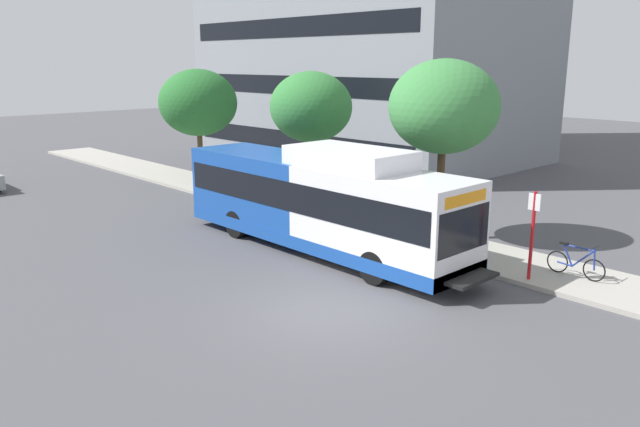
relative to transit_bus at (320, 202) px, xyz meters
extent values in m
plane|color=#4C4C51|center=(-3.70, 3.90, -1.70)|extent=(120.00, 120.00, 0.00)
cube|color=#A8A399|center=(3.30, 1.90, -1.63)|extent=(3.00, 56.00, 0.14)
cube|color=white|center=(0.00, -2.82, -0.02)|extent=(2.54, 5.80, 2.73)
cube|color=#19479E|center=(0.00, 2.98, -0.02)|extent=(2.54, 5.80, 2.73)
cube|color=#19479E|center=(0.00, 0.08, -1.16)|extent=(2.57, 11.60, 0.44)
cube|color=black|center=(0.00, 0.08, 0.35)|extent=(2.58, 11.25, 0.96)
cube|color=black|center=(0.00, -5.68, 0.15)|extent=(2.34, 0.10, 1.24)
cube|color=orange|center=(0.00, -5.69, 1.02)|extent=(1.90, 0.08, 0.32)
cube|color=white|center=(0.00, -1.37, 1.65)|extent=(2.16, 4.06, 0.60)
cube|color=black|center=(0.00, -6.07, -1.15)|extent=(1.78, 0.60, 0.10)
cylinder|color=black|center=(-1.13, -3.51, -1.20)|extent=(0.30, 1.00, 1.00)
cylinder|color=black|center=(1.13, -3.51, -1.20)|extent=(0.30, 1.00, 1.00)
cylinder|color=black|center=(-1.13, 3.27, -1.20)|extent=(0.30, 1.00, 1.00)
cylinder|color=black|center=(1.13, 3.27, -1.20)|extent=(0.30, 1.00, 1.00)
cylinder|color=red|center=(2.17, -6.56, -0.26)|extent=(0.10, 0.10, 2.60)
cube|color=white|center=(2.15, -6.56, 0.74)|extent=(0.04, 0.36, 0.48)
torus|color=black|center=(3.35, -7.93, -1.23)|extent=(0.04, 0.66, 0.66)
torus|color=black|center=(3.35, -6.83, -1.23)|extent=(0.04, 0.66, 0.66)
cylinder|color=navy|center=(3.35, -7.58, -0.96)|extent=(0.05, 0.64, 0.64)
cylinder|color=navy|center=(3.35, -7.13, -0.96)|extent=(0.05, 0.34, 0.62)
cylinder|color=navy|center=(3.35, -7.43, -0.66)|extent=(0.05, 0.90, 0.05)
cylinder|color=navy|center=(3.35, -7.06, -1.25)|extent=(0.05, 0.45, 0.08)
cylinder|color=navy|center=(3.35, -7.91, -0.90)|extent=(0.05, 0.10, 0.67)
cylinder|color=black|center=(3.35, -7.88, -0.56)|extent=(0.52, 0.03, 0.03)
cube|color=black|center=(3.35, -6.98, -0.62)|extent=(0.12, 0.24, 0.06)
cylinder|color=#4C3823|center=(4.11, -1.92, 0.03)|extent=(0.28, 0.28, 3.18)
ellipsoid|color=#3D8442|center=(4.11, -1.92, 3.06)|extent=(3.85, 3.85, 3.27)
cylinder|color=#4C3823|center=(4.27, 5.10, -0.11)|extent=(0.28, 0.28, 2.91)
ellipsoid|color=#337A38|center=(4.27, 5.10, 2.68)|extent=(3.56, 3.56, 3.02)
cylinder|color=#4C3823|center=(4.21, 13.94, -0.33)|extent=(0.28, 0.28, 2.46)
ellipsoid|color=#286B2D|center=(4.21, 13.94, 2.45)|extent=(4.14, 4.14, 3.52)
cube|color=black|center=(17.26, 13.62, -0.06)|extent=(13.75, 18.91, 1.10)
cube|color=black|center=(17.26, 13.62, 3.22)|extent=(13.75, 18.91, 1.10)
cube|color=black|center=(17.26, 13.62, 6.50)|extent=(13.75, 18.91, 1.10)
camera|label=1|loc=(-13.92, -14.83, 4.59)|focal=34.81mm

